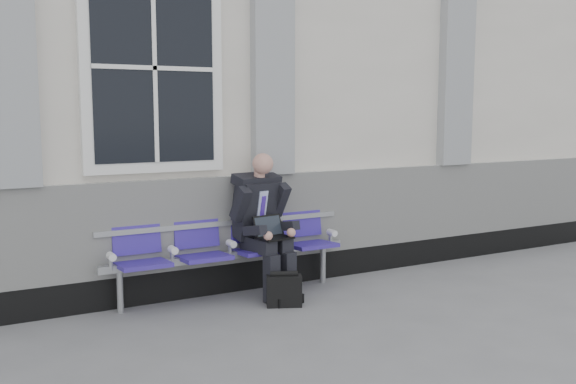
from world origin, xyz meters
TOP-DOWN VIEW (x-y plane):
  - ground at (0.00, 0.00)m, footprint 70.00×70.00m
  - station_building at (-0.02, 3.47)m, footprint 14.40×4.40m
  - bench at (1.04, 1.32)m, footprint 2.60×0.47m
  - businessman at (1.35, 1.19)m, footprint 0.61×0.82m
  - briefcase at (1.36, 0.75)m, footprint 0.36×0.27m

SIDE VIEW (x-z plane):
  - ground at x=0.00m, z-range 0.00..0.00m
  - briefcase at x=1.36m, z-range -0.01..0.33m
  - bench at x=1.04m, z-range 0.10..1.01m
  - businessman at x=1.35m, z-range 0.06..1.50m
  - station_building at x=-0.02m, z-range -0.02..4.47m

